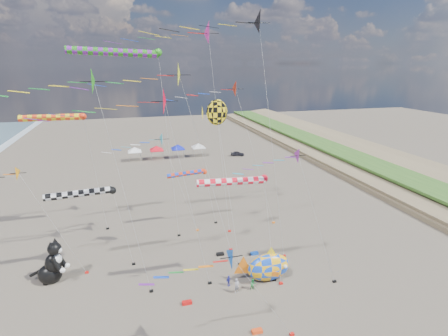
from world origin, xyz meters
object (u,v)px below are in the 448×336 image
Objects in this scene: cat_inflatable at (51,260)px; person_adult at (237,286)px; child_green at (253,284)px; parked_car at (237,154)px; fish_inflatable at (268,267)px; child_blue at (229,281)px.

person_adult is (17.72, -6.96, -1.65)m from cat_inflatable.
person_adult is 1.28× the size of child_green.
child_green is 52.81m from parked_car.
child_green is (19.41, -6.95, -1.82)m from cat_inflatable.
fish_inflatable is at bearing 5.94° from cat_inflatable.
cat_inflatable is 1.47× the size of parked_car.
fish_inflatable is 5.05× the size of child_green.
person_adult is at bearing -163.78° from fish_inflatable.
person_adult reaches higher than child_green.
fish_inflatable is 2.50m from child_green.
cat_inflatable is 4.18× the size of child_blue.
parked_car is at bearing 75.71° from fish_inflatable.
child_green is at bearing -178.13° from parked_car.
parked_car is (16.84, 49.45, -0.02)m from child_blue.
cat_inflatable is at bearing 160.10° from parked_car.
cat_inflatable is at bearing 132.23° from child_blue.
fish_inflatable is at bearing -176.28° from parked_car.
parked_car is at bearing 41.63° from child_blue.
cat_inflatable is 55.52m from parked_car.
child_green is at bearing -152.07° from fish_inflatable.
person_adult is at bearing -99.77° from child_blue.
child_green reaches higher than child_blue.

